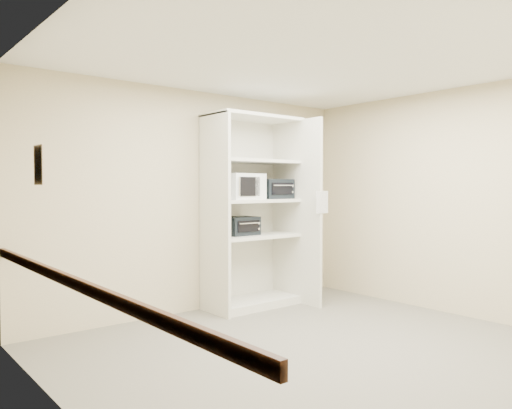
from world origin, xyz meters
TOP-DOWN VIEW (x-y plane):
  - floor at (0.00, 0.00)m, footprint 4.50×4.00m
  - ceiling at (0.00, 0.00)m, footprint 4.50×4.00m
  - wall_back at (0.00, 2.00)m, footprint 4.50×0.02m
  - wall_left at (-2.25, 0.00)m, footprint 0.02×4.00m
  - wall_right at (2.25, 0.00)m, footprint 0.02×4.00m
  - shelving_unit at (0.67, 1.70)m, footprint 1.24×0.92m
  - microwave at (0.41, 1.69)m, footprint 0.58×0.47m
  - toaster_oven_upper at (0.97, 1.70)m, footprint 0.45×0.33m
  - toaster_oven_lower at (0.46, 1.75)m, footprint 0.42×0.32m
  - paper_sign at (1.23, 1.07)m, footprint 0.21×0.02m
  - chair_rail at (-2.23, 0.00)m, footprint 0.04×3.98m
  - wall_poster at (-2.24, 0.73)m, footprint 0.01×0.22m

SIDE VIEW (x-z plane):
  - floor at x=0.00m, z-range -0.01..0.01m
  - chair_rail at x=-2.23m, z-range 0.86..0.94m
  - toaster_oven_lower at x=0.46m, z-range 0.92..1.15m
  - shelving_unit at x=0.67m, z-range -0.08..2.34m
  - paper_sign at x=1.23m, z-range 1.20..1.47m
  - wall_back at x=0.00m, z-range 0.00..2.70m
  - wall_left at x=-2.25m, z-range 0.00..2.70m
  - wall_right at x=2.25m, z-range 0.00..2.70m
  - toaster_oven_upper at x=0.97m, z-range 1.37..1.62m
  - microwave at x=0.41m, z-range 1.37..1.69m
  - wall_poster at x=-2.24m, z-range 1.54..1.84m
  - ceiling at x=0.00m, z-range 2.70..2.71m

